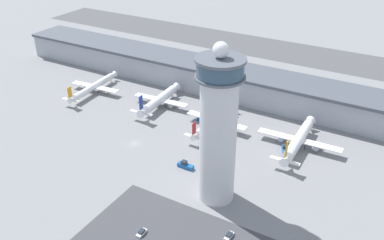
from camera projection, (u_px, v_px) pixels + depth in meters
name	position (u px, v px, depth m)	size (l,w,h in m)	color
ground_plane	(134.00, 144.00, 195.34)	(1000.00, 1000.00, 0.00)	gray
terminal_building	(207.00, 76.00, 244.61)	(255.66, 25.00, 15.69)	#A3A8B2
runway_strip	(261.00, 47.00, 312.18)	(383.49, 44.00, 0.01)	#515154
control_tower	(218.00, 129.00, 148.07)	(16.93, 16.93, 60.83)	silver
airplane_gate_alpha	(94.00, 87.00, 241.62)	(30.71, 41.96, 11.36)	white
airplane_gate_bravo	(160.00, 100.00, 226.14)	(31.40, 38.07, 13.76)	white
airplane_gate_charlie	(215.00, 120.00, 206.05)	(31.90, 40.69, 11.58)	white
airplane_gate_delta	(299.00, 140.00, 190.11)	(38.23, 41.34, 13.94)	white
service_truck_catering	(205.00, 118.00, 214.56)	(8.59, 5.63, 2.57)	black
service_truck_fuel	(285.00, 149.00, 189.11)	(5.47, 8.00, 2.82)	black
service_truck_baggage	(185.00, 165.00, 178.06)	(7.11, 2.26, 3.19)	black
car_maroon_suv	(142.00, 233.00, 144.30)	(1.78, 4.42, 1.47)	black
car_silver_sedan	(229.00, 236.00, 143.07)	(2.00, 4.60, 1.37)	black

